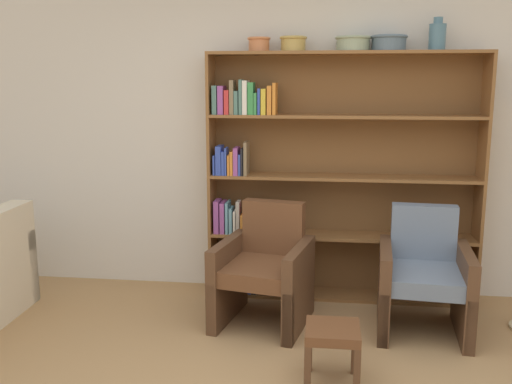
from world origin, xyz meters
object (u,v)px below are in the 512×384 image
object	(u,v)px
armchair_leather	(265,270)
footstool	(332,339)
bowl_copper	(259,43)
armchair_cushioned	(424,277)
bowl_olive	(293,43)
bowl_stoneware	(353,43)
vase_tall	(437,36)
bookshelf	(318,180)
bowl_brass	(389,42)

from	to	relation	value
armchair_leather	footstool	world-z (taller)	armchair_leather
bowl_copper	armchair_cushioned	distance (m)	2.20
bowl_olive	bowl_stoneware	world-z (taller)	bowl_olive
vase_tall	armchair_leather	xyz separation A→B (m)	(-1.26, -0.58, -1.74)
bookshelf	armchair_leather	size ratio (longest dim) A/B	2.48
footstool	bowl_stoneware	bearing A→B (deg)	85.17
bowl_stoneware	footstool	size ratio (longest dim) A/B	0.77
bowl_copper	footstool	xyz separation A→B (m)	(0.62, -1.45, -1.80)
bowl_stoneware	armchair_cushioned	xyz separation A→B (m)	(0.54, -0.58, -1.70)
bowl_copper	bookshelf	bearing A→B (deg)	2.74
bowl_olive	armchair_leather	size ratio (longest dim) A/B	0.25
bowl_brass	footstool	world-z (taller)	bowl_brass
bookshelf	bowl_brass	distance (m)	1.22
bowl_copper	bowl_stoneware	bearing A→B (deg)	0.00
bowl_stoneware	footstool	xyz separation A→B (m)	(-0.12, -1.45, -1.80)
vase_tall	bookshelf	bearing A→B (deg)	178.49
bowl_olive	vase_tall	distance (m)	1.11
bowl_copper	bowl_stoneware	xyz separation A→B (m)	(0.74, 0.00, 0.00)
bowl_stoneware	bowl_brass	xyz separation A→B (m)	(0.28, 0.00, 0.00)
armchair_cushioned	bowl_stoneware	bearing A→B (deg)	-41.99
vase_tall	footstool	world-z (taller)	vase_tall
bookshelf	armchair_cushioned	size ratio (longest dim) A/B	2.48
bowl_brass	armchair_cushioned	distance (m)	1.81
vase_tall	armchair_leather	world-z (taller)	vase_tall
armchair_cushioned	bookshelf	bearing A→B (deg)	-32.34
armchair_cushioned	bowl_brass	bearing A→B (deg)	-60.43
bowl_stoneware	bowl_brass	world-z (taller)	bowl_brass
bowl_stoneware	vase_tall	world-z (taller)	vase_tall
armchair_cushioned	vase_tall	bearing A→B (deg)	-94.78
bowl_olive	armchair_leather	distance (m)	1.80
bowl_stoneware	bowl_olive	bearing A→B (deg)	-180.00
bowl_stoneware	bowl_brass	bearing A→B (deg)	0.00
bowl_copper	armchair_cushioned	bearing A→B (deg)	-24.16
bowl_copper	vase_tall	world-z (taller)	vase_tall
footstool	armchair_cushioned	bearing A→B (deg)	52.71
bowl_copper	bowl_olive	world-z (taller)	bowl_olive
bookshelf	armchair_cushioned	distance (m)	1.16
armchair_leather	footstool	size ratio (longest dim) A/B	2.43
bowl_olive	bookshelf	bearing A→B (deg)	6.18
bowl_brass	bowl_olive	bearing A→B (deg)	-180.00
footstool	vase_tall	bearing A→B (deg)	62.28
bowl_copper	armchair_leather	distance (m)	1.80
armchair_cushioned	footstool	distance (m)	1.10
vase_tall	armchair_leather	size ratio (longest dim) A/B	0.28
vase_tall	footstool	size ratio (longest dim) A/B	0.68
bowl_copper	bowl_brass	size ratio (longest dim) A/B	0.65
bowl_olive	footstool	xyz separation A→B (m)	(0.34, -1.45, -1.81)
bowl_copper	bowl_olive	size ratio (longest dim) A/B	0.85
bowl_stoneware	bowl_brass	size ratio (longest dim) A/B	0.98
bowl_brass	footstool	bearing A→B (deg)	-105.37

